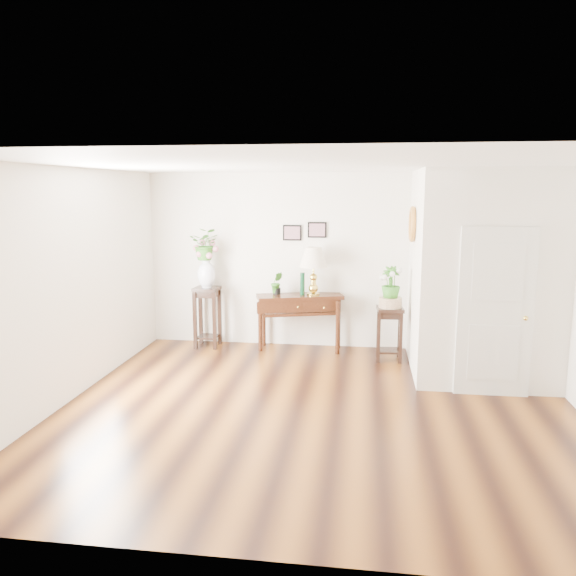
% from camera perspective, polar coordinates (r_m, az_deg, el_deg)
% --- Properties ---
extents(floor, '(6.00, 5.50, 0.02)m').
position_cam_1_polar(floor, '(6.70, 3.01, -12.24)').
color(floor, brown).
rests_on(floor, ground).
extents(ceiling, '(6.00, 5.50, 0.02)m').
position_cam_1_polar(ceiling, '(6.21, 3.25, 12.44)').
color(ceiling, white).
rests_on(ceiling, ground).
extents(wall_back, '(6.00, 0.02, 2.80)m').
position_cam_1_polar(wall_back, '(9.02, 4.55, 2.73)').
color(wall_back, silver).
rests_on(wall_back, ground).
extents(wall_front, '(6.00, 0.02, 2.80)m').
position_cam_1_polar(wall_front, '(3.65, -0.43, -8.08)').
color(wall_front, silver).
rests_on(wall_front, ground).
extents(wall_left, '(0.02, 5.50, 2.80)m').
position_cam_1_polar(wall_left, '(7.19, -21.44, 0.23)').
color(wall_left, silver).
rests_on(wall_left, ground).
extents(partition, '(1.80, 1.95, 2.80)m').
position_cam_1_polar(partition, '(8.20, 18.97, 1.49)').
color(partition, silver).
rests_on(partition, floor).
extents(door, '(0.90, 0.05, 2.10)m').
position_cam_1_polar(door, '(7.29, 20.30, -2.38)').
color(door, silver).
rests_on(door, floor).
extents(art_print_left, '(0.30, 0.02, 0.25)m').
position_cam_1_polar(art_print_left, '(9.01, 0.43, 5.63)').
color(art_print_left, black).
rests_on(art_print_left, wall_back).
extents(art_print_right, '(0.30, 0.02, 0.25)m').
position_cam_1_polar(art_print_right, '(8.97, 2.98, 5.92)').
color(art_print_right, black).
rests_on(art_print_right, wall_back).
extents(wall_ornament, '(0.07, 0.51, 0.51)m').
position_cam_1_polar(wall_ornament, '(8.13, 12.51, 6.34)').
color(wall_ornament, '#C2802C').
rests_on(wall_ornament, partition).
extents(console_table, '(1.41, 0.82, 0.89)m').
position_cam_1_polar(console_table, '(8.95, 1.19, -3.50)').
color(console_table, black).
rests_on(console_table, floor).
extents(table_lamp, '(0.50, 0.50, 0.77)m').
position_cam_1_polar(table_lamp, '(8.77, 2.60, 1.52)').
color(table_lamp, gold).
rests_on(table_lamp, console_table).
extents(green_vase, '(0.08, 0.08, 0.35)m').
position_cam_1_polar(green_vase, '(8.82, 1.47, 0.39)').
color(green_vase, '#09331B').
rests_on(green_vase, console_table).
extents(potted_plant, '(0.22, 0.20, 0.34)m').
position_cam_1_polar(potted_plant, '(8.87, -1.15, 0.45)').
color(potted_plant, '#31771F').
rests_on(potted_plant, console_table).
extents(plant_stand_a, '(0.40, 0.40, 0.98)m').
position_cam_1_polar(plant_stand_a, '(9.20, -8.18, -2.94)').
color(plant_stand_a, black).
rests_on(plant_stand_a, floor).
extents(porcelain_vase, '(0.33, 0.33, 0.50)m').
position_cam_1_polar(porcelain_vase, '(9.07, -8.30, 1.48)').
color(porcelain_vase, silver).
rests_on(porcelain_vase, plant_stand_a).
extents(lily_arrangement, '(0.47, 0.41, 0.51)m').
position_cam_1_polar(lily_arrangement, '(9.02, -8.37, 4.19)').
color(lily_arrangement, '#31771F').
rests_on(lily_arrangement, porcelain_vase).
extents(plant_stand_b, '(0.41, 0.41, 0.81)m').
position_cam_1_polar(plant_stand_b, '(8.56, 10.25, -4.59)').
color(plant_stand_b, black).
rests_on(plant_stand_b, floor).
extents(ceramic_bowl, '(0.36, 0.36, 0.15)m').
position_cam_1_polar(ceramic_bowl, '(8.45, 10.35, -1.42)').
color(ceramic_bowl, tan).
rests_on(ceramic_bowl, plant_stand_b).
extents(narcissus, '(0.31, 0.31, 0.49)m').
position_cam_1_polar(narcissus, '(8.40, 10.41, 0.50)').
color(narcissus, '#31771F').
rests_on(narcissus, ceramic_bowl).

